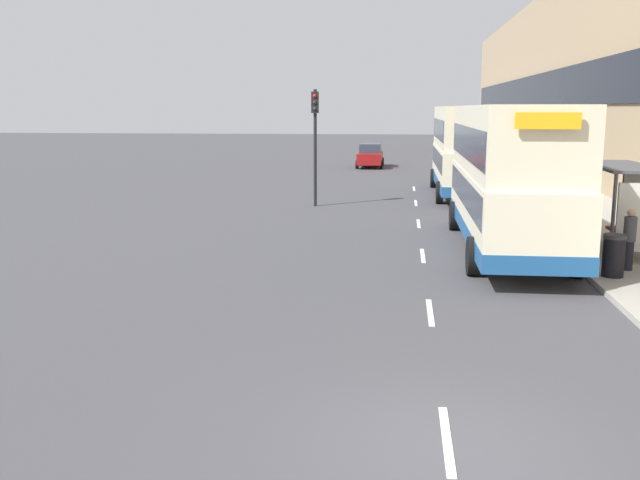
# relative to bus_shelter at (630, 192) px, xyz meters

# --- Properties ---
(ground_plane) EXTENTS (220.00, 220.00, 0.00)m
(ground_plane) POSITION_rel_bus_shelter_xyz_m (-5.77, -12.47, -1.88)
(ground_plane) COLOR #424247
(pavement) EXTENTS (5.00, 93.00, 0.14)m
(pavement) POSITION_rel_bus_shelter_xyz_m (0.73, 26.03, -1.81)
(pavement) COLOR #A39E93
(pavement) RESTS_ON ground_plane
(terrace_facade) EXTENTS (3.10, 93.00, 12.30)m
(terrace_facade) POSITION_rel_bus_shelter_xyz_m (4.72, 26.03, 4.27)
(terrace_facade) COLOR tan
(terrace_facade) RESTS_ON ground_plane
(lane_mark_0) EXTENTS (0.12, 2.00, 0.01)m
(lane_mark_0) POSITION_rel_bus_shelter_xyz_m (-5.77, -12.24, -1.87)
(lane_mark_0) COLOR silver
(lane_mark_0) RESTS_ON ground_plane
(lane_mark_1) EXTENTS (0.12, 2.00, 0.01)m
(lane_mark_1) POSITION_rel_bus_shelter_xyz_m (-5.77, -6.37, -1.87)
(lane_mark_1) COLOR silver
(lane_mark_1) RESTS_ON ground_plane
(lane_mark_2) EXTENTS (0.12, 2.00, 0.01)m
(lane_mark_2) POSITION_rel_bus_shelter_xyz_m (-5.77, -0.50, -1.87)
(lane_mark_2) COLOR silver
(lane_mark_2) RESTS_ON ground_plane
(lane_mark_3) EXTENTS (0.12, 2.00, 0.01)m
(lane_mark_3) POSITION_rel_bus_shelter_xyz_m (-5.77, 5.37, -1.87)
(lane_mark_3) COLOR silver
(lane_mark_3) RESTS_ON ground_plane
(lane_mark_4) EXTENTS (0.12, 2.00, 0.01)m
(lane_mark_4) POSITION_rel_bus_shelter_xyz_m (-5.77, 11.24, -1.87)
(lane_mark_4) COLOR silver
(lane_mark_4) RESTS_ON ground_plane
(lane_mark_5) EXTENTS (0.12, 2.00, 0.01)m
(lane_mark_5) POSITION_rel_bus_shelter_xyz_m (-5.77, 17.12, -1.87)
(lane_mark_5) COLOR silver
(lane_mark_5) RESTS_ON ground_plane
(bus_shelter) EXTENTS (1.60, 4.20, 2.48)m
(bus_shelter) POSITION_rel_bus_shelter_xyz_m (0.00, 0.00, 0.00)
(bus_shelter) COLOR #4C4C51
(bus_shelter) RESTS_ON ground_plane
(double_decker_bus_near) EXTENTS (2.85, 10.79, 4.30)m
(double_decker_bus_near) POSITION_rel_bus_shelter_xyz_m (-3.30, 0.52, 0.41)
(double_decker_bus_near) COLOR beige
(double_decker_bus_near) RESTS_ON ground_plane
(double_decker_bus_ahead) EXTENTS (2.85, 10.28, 4.30)m
(double_decker_bus_ahead) POSITION_rel_bus_shelter_xyz_m (-3.46, 14.38, 0.41)
(double_decker_bus_ahead) COLOR beige
(double_decker_bus_ahead) RESTS_ON ground_plane
(car_0) EXTENTS (1.91, 4.55, 1.69)m
(car_0) POSITION_rel_bus_shelter_xyz_m (-8.74, 30.98, -1.03)
(car_0) COLOR maroon
(car_0) RESTS_ON ground_plane
(pedestrian_3) EXTENTS (0.33, 0.33, 1.69)m
(pedestrian_3) POSITION_rel_bus_shelter_xyz_m (1.26, 3.08, -0.87)
(pedestrian_3) COLOR #23232D
(pedestrian_3) RESTS_ON ground_plane
(pedestrian_4) EXTENTS (0.31, 0.31, 1.58)m
(pedestrian_4) POSITION_rel_bus_shelter_xyz_m (-0.64, -2.37, -0.93)
(pedestrian_4) COLOR #23232D
(pedestrian_4) RESTS_ON ground_plane
(litter_bin) EXTENTS (0.55, 0.55, 1.05)m
(litter_bin) POSITION_rel_bus_shelter_xyz_m (-1.22, -3.15, -1.21)
(litter_bin) COLOR black
(litter_bin) RESTS_ON ground_plane
(traffic_light_far_kerb) EXTENTS (0.30, 0.32, 5.01)m
(traffic_light_far_kerb) POSITION_rel_bus_shelter_xyz_m (-10.17, 9.75, 1.49)
(traffic_light_far_kerb) COLOR black
(traffic_light_far_kerb) RESTS_ON ground_plane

